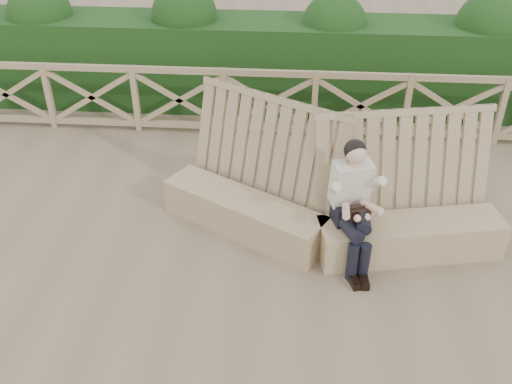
{
  "coord_description": "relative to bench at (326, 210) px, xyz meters",
  "views": [
    {
      "loc": [
        0.46,
        -4.78,
        4.31
      ],
      "look_at": [
        0.05,
        0.4,
        0.9
      ],
      "focal_mm": 40.0,
      "sensor_mm": 36.0,
      "label": 1
    }
  ],
  "objects": [
    {
      "name": "ground",
      "position": [
        -0.85,
        -0.84,
        -0.4
      ],
      "size": [
        60.0,
        60.0,
        0.0
      ],
      "primitive_type": "plane",
      "color": "brown",
      "rests_on": "ground"
    },
    {
      "name": "bench",
      "position": [
        0.0,
        0.0,
        0.0
      ],
      "size": [
        4.11,
        1.74,
        1.59
      ],
      "rotation": [
        0.0,
        0.0,
        -0.08
      ],
      "color": "#88714E",
      "rests_on": "ground"
    },
    {
      "name": "woman",
      "position": [
        0.26,
        -0.35,
        0.39
      ],
      "size": [
        0.54,
        0.95,
        1.48
      ],
      "rotation": [
        0.0,
        0.0,
        0.3
      ],
      "color": "black",
      "rests_on": "ground"
    },
    {
      "name": "guardrail",
      "position": [
        -0.85,
        2.66,
        0.15
      ],
      "size": [
        10.1,
        0.09,
        1.1
      ],
      "color": "#7E6549",
      "rests_on": "ground"
    },
    {
      "name": "hedge",
      "position": [
        -0.85,
        3.86,
        0.35
      ],
      "size": [
        12.0,
        1.2,
        1.5
      ],
      "primitive_type": "cube",
      "color": "black",
      "rests_on": "ground"
    }
  ]
}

